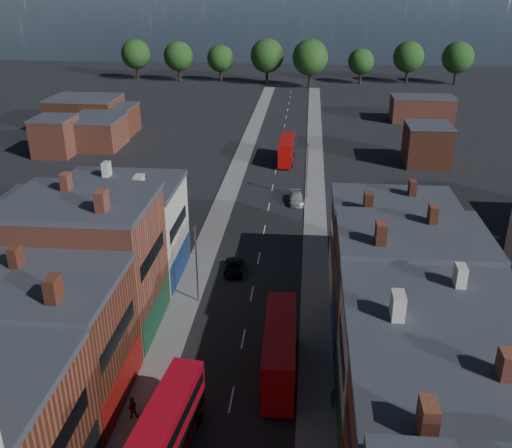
% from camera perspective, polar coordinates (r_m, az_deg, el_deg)
% --- Properties ---
extents(pavement_west, '(3.00, 200.00, 0.12)m').
position_cam_1_polar(pavement_west, '(75.39, -3.97, 0.24)').
color(pavement_west, gray).
rests_on(pavement_west, ground).
extents(pavement_east, '(3.00, 200.00, 0.12)m').
position_cam_1_polar(pavement_east, '(74.51, 5.95, -0.12)').
color(pavement_east, gray).
rests_on(pavement_east, ground).
extents(lamp_post_2, '(0.25, 0.70, 8.12)m').
position_cam_1_polar(lamp_post_2, '(55.39, -6.00, -3.52)').
color(lamp_post_2, slate).
rests_on(lamp_post_2, ground).
extents(lamp_post_3, '(0.25, 0.70, 8.12)m').
position_cam_1_polar(lamp_post_3, '(82.24, 5.15, 5.66)').
color(lamp_post_3, slate).
rests_on(lamp_post_3, ground).
extents(bus_0, '(3.44, 10.18, 4.31)m').
position_cam_1_polar(bus_0, '(40.38, -8.96, -19.62)').
color(bus_0, red).
rests_on(bus_0, ground).
extents(bus_1, '(2.90, 10.79, 4.64)m').
position_cam_1_polar(bus_1, '(46.47, 2.40, -12.41)').
color(bus_1, red).
rests_on(bus_1, ground).
extents(bus_2, '(2.68, 9.85, 4.23)m').
position_cam_1_polar(bus_2, '(99.47, 3.07, 7.43)').
color(bus_2, '#B30907').
rests_on(bus_2, ground).
extents(car_2, '(2.19, 4.44, 1.21)m').
position_cam_1_polar(car_2, '(62.39, -2.25, -4.37)').
color(car_2, black).
rests_on(car_2, ground).
extents(car_3, '(2.29, 4.89, 1.38)m').
position_cam_1_polar(car_3, '(81.50, 4.05, 2.54)').
color(car_3, '#BBBBBB').
rests_on(car_3, ground).
extents(ped_1, '(0.93, 0.67, 1.71)m').
position_cam_1_polar(ped_1, '(44.46, -12.30, -17.48)').
color(ped_1, '#45201B').
rests_on(ped_1, pavement_west).
extents(ped_3, '(0.66, 0.98, 1.54)m').
position_cam_1_polar(ped_3, '(44.81, 7.72, -16.85)').
color(ped_3, '#635D54').
rests_on(ped_3, pavement_east).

